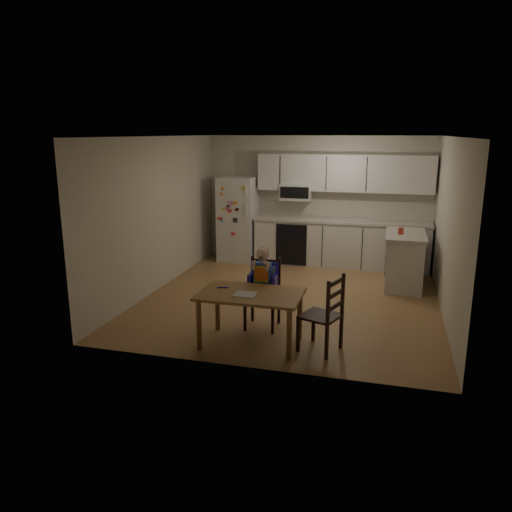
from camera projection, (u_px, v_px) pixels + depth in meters
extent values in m
cube|color=#9C6F48|center=(291.00, 298.00, 7.93)|extent=(4.50, 5.00, 0.01)
cube|color=beige|center=(317.00, 200.00, 9.97)|extent=(4.50, 0.02, 2.50)
cube|color=beige|center=(159.00, 214.00, 8.21)|extent=(0.02, 5.00, 2.50)
cube|color=beige|center=(449.00, 228.00, 7.05)|extent=(0.02, 5.00, 2.50)
cube|color=white|center=(294.00, 136.00, 7.33)|extent=(4.50, 5.00, 0.01)
cube|color=silver|center=(238.00, 219.00, 10.14)|extent=(0.72, 0.70, 1.70)
cube|color=silver|center=(341.00, 244.00, 9.75)|extent=(3.34, 0.60, 0.86)
cube|color=beige|center=(341.00, 221.00, 9.63)|extent=(3.37, 0.62, 0.05)
cube|color=black|center=(291.00, 245.00, 9.70)|extent=(0.60, 0.02, 0.80)
cube|color=silver|center=(344.00, 173.00, 9.54)|extent=(3.34, 0.34, 0.70)
cube|color=silver|center=(296.00, 192.00, 9.84)|extent=(0.60, 0.38, 0.33)
cube|color=silver|center=(404.00, 261.00, 8.47)|extent=(0.59, 1.18, 0.87)
cube|color=beige|center=(406.00, 235.00, 8.36)|extent=(0.65, 1.24, 0.05)
cylinder|color=red|center=(401.00, 231.00, 8.27)|extent=(0.09, 0.09, 0.11)
cube|color=brown|center=(251.00, 294.00, 6.05)|extent=(1.24, 0.80, 0.04)
cylinder|color=brown|center=(199.00, 325.00, 5.97)|extent=(0.06, 0.06, 0.63)
cylinder|color=brown|center=(217.00, 307.00, 6.58)|extent=(0.06, 0.06, 0.63)
cylinder|color=brown|center=(289.00, 335.00, 5.69)|extent=(0.06, 0.06, 0.63)
cylinder|color=brown|center=(300.00, 315.00, 6.30)|extent=(0.06, 0.06, 0.63)
cube|color=#A6A6AB|center=(245.00, 294.00, 5.98)|extent=(0.26, 0.23, 0.01)
cylinder|color=#2C23CC|center=(222.00, 287.00, 6.23)|extent=(0.12, 0.06, 0.02)
cube|color=black|center=(262.00, 297.00, 6.64)|extent=(0.42, 0.42, 0.03)
cube|color=black|center=(245.00, 316.00, 6.57)|extent=(0.03, 0.03, 0.41)
cube|color=black|center=(253.00, 307.00, 6.92)|extent=(0.03, 0.03, 0.41)
cube|color=black|center=(273.00, 319.00, 6.47)|extent=(0.03, 0.03, 0.41)
cube|color=black|center=(279.00, 309.00, 6.82)|extent=(0.03, 0.03, 0.41)
cube|color=black|center=(266.00, 274.00, 6.75)|extent=(0.41, 0.04, 0.49)
cube|color=#2C23CC|center=(262.00, 292.00, 6.63)|extent=(0.38, 0.34, 0.10)
cube|color=#2C23CC|center=(265.00, 274.00, 6.70)|extent=(0.37, 0.06, 0.33)
cube|color=#5C9BE6|center=(262.00, 289.00, 6.59)|extent=(0.29, 0.25, 0.02)
cube|color=teal|center=(263.00, 272.00, 6.57)|extent=(0.22, 0.14, 0.26)
cube|color=red|center=(261.00, 274.00, 6.51)|extent=(0.19, 0.01, 0.20)
sphere|color=beige|center=(262.00, 254.00, 6.50)|extent=(0.17, 0.17, 0.17)
ellipsoid|color=olive|center=(262.00, 253.00, 6.50)|extent=(0.17, 0.16, 0.14)
cube|color=black|center=(320.00, 316.00, 5.94)|extent=(0.54, 0.54, 0.03)
cube|color=black|center=(313.00, 325.00, 6.25)|extent=(0.04, 0.04, 0.42)
cube|color=black|center=(341.00, 332.00, 6.03)|extent=(0.04, 0.04, 0.42)
cube|color=black|center=(298.00, 335.00, 5.94)|extent=(0.04, 0.04, 0.42)
cube|color=black|center=(327.00, 343.00, 5.73)|extent=(0.04, 0.04, 0.42)
cube|color=black|center=(336.00, 298.00, 5.77)|extent=(0.18, 0.41, 0.50)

